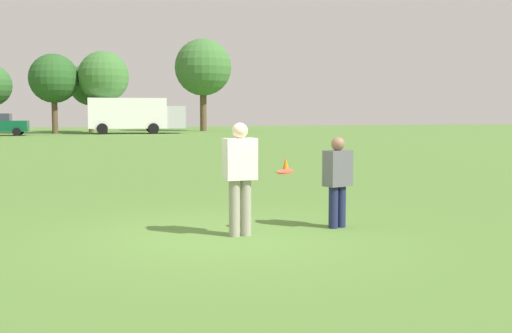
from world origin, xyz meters
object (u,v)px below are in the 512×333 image
(traffic_cone, at_px, (286,165))
(frisbee, at_px, (285,172))
(parked_car_mid_right, at_px, (0,124))
(player_defender, at_px, (338,177))
(box_truck, at_px, (135,114))
(player_thrower, at_px, (240,172))

(traffic_cone, bearing_deg, frisbee, -110.22)
(frisbee, bearing_deg, parked_car_mid_right, 99.61)
(player_defender, xyz_separation_m, box_truck, (2.32, 48.25, 0.92))
(traffic_cone, xyz_separation_m, parked_car_mid_right, (-11.29, 37.27, 0.69))
(player_defender, relative_size, parked_car_mid_right, 0.35)
(traffic_cone, distance_m, box_truck, 39.01)
(frisbee, distance_m, traffic_cone, 9.90)
(frisbee, bearing_deg, box_truck, 86.17)
(player_thrower, height_order, traffic_cone, player_thrower)
(traffic_cone, bearing_deg, box_truck, 90.27)
(parked_car_mid_right, relative_size, box_truck, 0.50)
(player_defender, relative_size, box_truck, 0.17)
(player_thrower, height_order, player_defender, player_thrower)
(player_thrower, distance_m, parked_car_mid_right, 47.27)
(traffic_cone, bearing_deg, player_thrower, -114.01)
(player_thrower, distance_m, frisbee, 0.83)
(player_thrower, height_order, frisbee, player_thrower)
(player_defender, distance_m, frisbee, 0.92)
(parked_car_mid_right, distance_m, box_truck, 11.27)
(player_defender, relative_size, frisbee, 5.46)
(parked_car_mid_right, bearing_deg, frisbee, -80.39)
(player_defender, xyz_separation_m, parked_car_mid_right, (-8.79, 46.54, 0.09))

